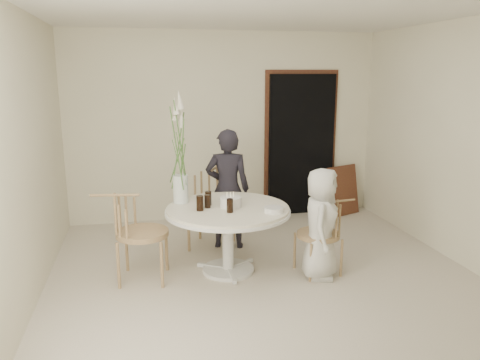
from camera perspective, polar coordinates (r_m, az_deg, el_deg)
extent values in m
plane|color=beige|center=(5.06, 3.09, -11.81)|extent=(4.50, 4.50, 0.00)
plane|color=white|center=(4.63, 3.52, 20.14)|extent=(4.50, 4.50, 0.00)
plane|color=#ECE7C6|center=(6.83, -1.82, 6.50)|extent=(4.50, 0.00, 4.50)
plane|color=#ECE7C6|center=(2.62, 16.67, -4.68)|extent=(4.50, 0.00, 4.50)
plane|color=#ECE7C6|center=(4.60, -24.83, 2.13)|extent=(0.00, 4.50, 4.50)
plane|color=#ECE7C6|center=(5.69, 25.73, 3.91)|extent=(0.00, 4.50, 4.50)
cube|color=black|center=(7.11, 7.45, 4.21)|extent=(1.00, 0.10, 2.10)
cube|color=brown|center=(7.14, 7.36, 4.74)|extent=(1.12, 0.03, 2.22)
cylinder|color=silver|center=(5.20, -1.44, -10.84)|extent=(0.56, 0.56, 0.04)
cylinder|color=silver|center=(5.08, -1.46, -7.49)|extent=(0.12, 0.12, 0.65)
cylinder|color=silver|center=(4.97, -1.49, -3.81)|extent=(1.33, 1.33, 0.03)
cylinder|color=silver|center=(4.96, -1.49, -3.54)|extent=(1.30, 1.30, 0.04)
cube|color=brown|center=(7.26, 12.48, -1.26)|extent=(0.59, 0.37, 0.75)
cylinder|color=#A48659|center=(5.70, -6.27, -6.23)|extent=(0.03, 0.03, 0.51)
cylinder|color=#A48659|center=(5.57, -1.83, -6.59)|extent=(0.03, 0.03, 0.51)
cylinder|color=#A48659|center=(6.10, -4.92, -4.87)|extent=(0.03, 0.03, 0.51)
cylinder|color=#A48659|center=(5.99, -0.77, -5.18)|extent=(0.03, 0.03, 0.51)
cylinder|color=#A48659|center=(5.75, -3.49, -3.08)|extent=(0.57, 0.57, 0.06)
cylinder|color=#A48659|center=(5.24, 6.68, -8.54)|extent=(0.03, 0.03, 0.41)
cylinder|color=#A48659|center=(4.94, 8.60, -9.97)|extent=(0.03, 0.03, 0.41)
cylinder|color=#A48659|center=(5.41, 10.19, -7.97)|extent=(0.03, 0.03, 0.41)
cylinder|color=#A48659|center=(5.12, 12.26, -9.30)|extent=(0.03, 0.03, 0.41)
cylinder|color=#A48659|center=(5.09, 9.53, -6.58)|extent=(0.46, 0.46, 0.05)
cylinder|color=#A48659|center=(4.81, -9.51, -10.19)|extent=(0.03, 0.03, 0.48)
cylinder|color=#A48659|center=(5.21, -8.95, -8.34)|extent=(0.03, 0.03, 0.48)
cylinder|color=#A48659|center=(4.88, -14.61, -10.09)|extent=(0.03, 0.03, 0.48)
cylinder|color=#A48659|center=(5.27, -13.65, -8.28)|extent=(0.03, 0.03, 0.48)
cylinder|color=#A48659|center=(4.95, -11.82, -6.37)|extent=(0.54, 0.54, 0.05)
imported|color=black|center=(5.69, -1.53, -1.11)|extent=(0.61, 0.48, 1.47)
imported|color=silver|center=(4.94, 9.83, -5.27)|extent=(0.57, 0.68, 1.18)
cylinder|color=white|center=(4.95, -1.15, -2.69)|extent=(0.22, 0.22, 0.11)
cylinder|color=beige|center=(4.93, -1.15, -1.81)|extent=(0.01, 0.01, 0.05)
cylinder|color=beige|center=(4.96, -0.80, -1.71)|extent=(0.01, 0.01, 0.05)
cylinder|color=beige|center=(4.94, -1.60, -1.78)|extent=(0.01, 0.01, 0.05)
cylinder|color=black|center=(4.83, -4.91, -2.83)|extent=(0.08, 0.08, 0.16)
cylinder|color=black|center=(4.75, -1.24, -3.15)|extent=(0.09, 0.09, 0.14)
cylinder|color=black|center=(4.93, -4.00, -2.60)|extent=(0.07, 0.07, 0.14)
cylinder|color=black|center=(5.03, -3.90, -2.23)|extent=(0.08, 0.08, 0.15)
cylinder|color=silver|center=(4.79, 4.15, -3.62)|extent=(0.27, 0.27, 0.05)
cylinder|color=silver|center=(5.13, -7.26, -1.08)|extent=(0.16, 0.16, 0.31)
cylinder|color=#436F2F|center=(5.07, -7.06, 3.19)|extent=(0.01, 0.01, 0.77)
cone|color=beige|center=(5.02, -7.18, 7.51)|extent=(0.08, 0.08, 0.20)
cylinder|color=#436F2F|center=(5.08, -7.57, 3.56)|extent=(0.01, 0.01, 0.83)
cone|color=beige|center=(5.02, -7.72, 8.26)|extent=(0.08, 0.08, 0.20)
cylinder|color=#436F2F|center=(5.03, -7.73, 3.85)|extent=(0.01, 0.01, 0.90)
cone|color=beige|center=(4.98, -7.89, 8.97)|extent=(0.08, 0.08, 0.20)
cylinder|color=#436F2F|center=(5.01, -7.23, 4.21)|extent=(0.01, 0.01, 0.97)
cone|color=beige|center=(4.96, -7.39, 9.73)|extent=(0.08, 0.08, 0.20)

